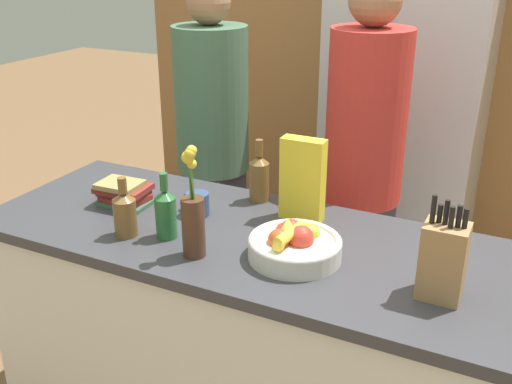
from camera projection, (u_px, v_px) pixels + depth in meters
name	position (u px, v px, depth m)	size (l,w,h in m)	color
kitchen_island	(245.00, 344.00, 2.20)	(1.86, 0.71, 0.91)	silver
back_wall_wood	(390.00, 42.00, 3.32)	(3.06, 0.12, 2.60)	#9E6B3D
refrigerator	(406.00, 119.00, 3.07)	(0.74, 0.62, 1.95)	#B7B7BC
fruit_bowl	(294.00, 244.00, 1.86)	(0.29, 0.29, 0.11)	silver
knife_block	(443.00, 260.00, 1.63)	(0.12, 0.10, 0.30)	#A87A4C
flower_vase	(193.00, 215.00, 1.83)	(0.07, 0.07, 0.37)	#4C2D1E
cereal_box	(303.00, 180.00, 2.08)	(0.15, 0.06, 0.30)	yellow
coffee_mug	(197.00, 204.00, 2.15)	(0.12, 0.08, 0.08)	#334770
book_stack	(124.00, 193.00, 2.23)	(0.20, 0.16, 0.09)	#3D6047
bottle_oil	(125.00, 213.00, 1.98)	(0.08, 0.08, 0.21)	brown
bottle_vinegar	(259.00, 177.00, 2.25)	(0.07, 0.07, 0.24)	brown
bottle_wine	(166.00, 212.00, 1.97)	(0.07, 0.07, 0.23)	#286633
person_at_sink	(213.00, 142.00, 2.84)	(0.34, 0.34, 1.67)	#383842
person_in_blue	(363.00, 165.00, 2.44)	(0.32, 0.32, 1.72)	#383842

